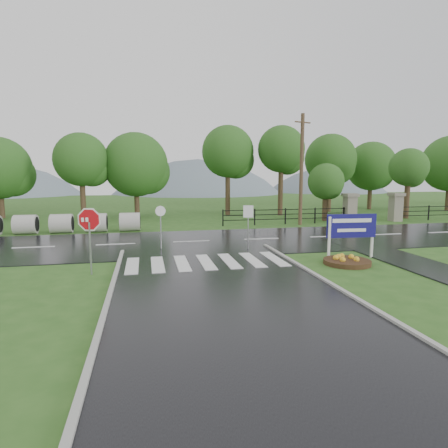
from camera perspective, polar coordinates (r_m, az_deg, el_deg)
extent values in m
plane|color=#2C581D|center=(11.01, 1.49, -11.98)|extent=(120.00, 120.00, 0.00)
cube|color=black|center=(20.57, -4.97, -2.78)|extent=(90.00, 8.00, 0.04)
cube|color=black|center=(18.20, 25.38, -4.85)|extent=(2.20, 11.00, 0.04)
cube|color=silver|center=(15.54, -13.80, -6.15)|extent=(0.50, 2.80, 0.02)
cube|color=silver|center=(15.53, -10.09, -6.05)|extent=(0.50, 2.80, 0.02)
cube|color=silver|center=(15.59, -6.40, -5.93)|extent=(0.50, 2.80, 0.02)
cube|color=silver|center=(15.71, -2.75, -5.78)|extent=(0.50, 2.80, 0.02)
cube|color=silver|center=(15.90, 0.83, -5.62)|extent=(0.50, 2.80, 0.02)
cube|color=silver|center=(16.14, 4.31, -5.43)|extent=(0.50, 2.80, 0.02)
cube|color=silver|center=(16.44, 7.67, -5.24)|extent=(0.50, 2.80, 0.02)
cube|color=#A3A39B|center=(7.21, -21.01, -23.68)|extent=(0.15, 24.00, 0.12)
cube|color=#A3A39B|center=(9.29, 31.01, -16.92)|extent=(0.15, 24.00, 0.12)
cube|color=gray|center=(30.43, 18.61, 2.10)|extent=(0.80, 0.80, 2.00)
cube|color=#6B6659|center=(30.35, 18.70, 4.21)|extent=(1.00, 1.00, 0.24)
cube|color=gray|center=(32.64, 24.68, 2.15)|extent=(0.80, 0.80, 2.00)
cube|color=#6B6659|center=(32.56, 24.79, 4.11)|extent=(1.00, 1.00, 0.24)
cube|color=black|center=(28.20, 9.32, 0.77)|extent=(9.50, 0.05, 0.05)
cube|color=black|center=(28.16, 9.34, 1.48)|extent=(9.50, 0.05, 0.05)
cube|color=black|center=(28.12, 9.35, 2.19)|extent=(9.50, 0.05, 0.05)
cube|color=black|center=(26.83, -0.17, 0.96)|extent=(0.08, 0.08, 1.20)
cube|color=black|center=(30.22, 17.76, 1.34)|extent=(0.08, 0.08, 1.20)
cube|color=black|center=(32.97, 25.34, 1.46)|extent=(0.08, 0.08, 1.20)
sphere|color=slate|center=(81.37, -30.06, -6.32)|extent=(40.00, 40.00, 40.00)
sphere|color=slate|center=(78.66, -3.89, -7.92)|extent=(48.00, 48.00, 48.00)
sphere|color=slate|center=(85.98, 14.94, -3.86)|extent=(36.00, 36.00, 36.00)
cylinder|color=#9E9B93|center=(26.33, -27.98, -0.05)|extent=(1.30, 1.20, 1.20)
cylinder|color=#9E9B93|center=(25.82, -23.50, 0.07)|extent=(1.30, 1.20, 1.20)
cylinder|color=#9E9B93|center=(25.48, -18.87, 0.20)|extent=(1.30, 1.20, 1.20)
cylinder|color=#9E9B93|center=(25.31, -14.15, 0.33)|extent=(1.30, 1.20, 1.20)
cube|color=#939399|center=(14.60, -19.68, -3.56)|extent=(0.06, 0.06, 1.96)
cylinder|color=white|center=(14.45, -19.87, 0.64)|extent=(1.14, 0.30, 1.18)
cylinder|color=red|center=(14.44, -19.87, 0.63)|extent=(1.00, 0.28, 1.02)
cube|color=silver|center=(16.79, 15.73, -2.12)|extent=(0.10, 0.10, 1.89)
cube|color=silver|center=(17.84, 21.65, -1.81)|extent=(0.10, 0.10, 1.89)
cube|color=navy|center=(17.22, 18.85, -0.26)|extent=(2.26, 0.21, 1.04)
cube|color=white|center=(17.16, 18.95, 0.50)|extent=(1.79, 0.13, 0.17)
cube|color=white|center=(17.21, 18.89, -0.90)|extent=(1.32, 0.10, 0.14)
cylinder|color=#332111|center=(16.33, 18.23, -5.51)|extent=(1.91, 1.91, 0.19)
cube|color=#939399|center=(18.36, 3.69, -0.77)|extent=(0.04, 0.04, 2.06)
cube|color=white|center=(18.23, 3.73, 1.92)|extent=(0.47, 0.18, 0.60)
cylinder|color=#939399|center=(18.68, -9.61, -0.79)|extent=(0.06, 0.06, 2.01)
cylinder|color=white|center=(18.56, -9.67, 1.97)|extent=(0.50, 0.05, 0.50)
cylinder|color=#473523|center=(27.91, 11.71, 8.05)|extent=(0.27, 0.27, 8.00)
cube|color=brown|center=(28.15, 11.90, 14.93)|extent=(1.38, 0.53, 0.09)
cylinder|color=#3D2B1C|center=(31.08, 15.15, 2.91)|extent=(0.40, 0.40, 2.61)
sphere|color=#225319|center=(31.00, 15.27, 6.28)|extent=(2.86, 2.86, 2.86)
cylinder|color=#3D2B1C|center=(35.06, 26.09, 3.68)|extent=(0.47, 0.47, 3.57)
sphere|color=#225319|center=(35.01, 26.33, 7.76)|extent=(3.14, 3.14, 3.14)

